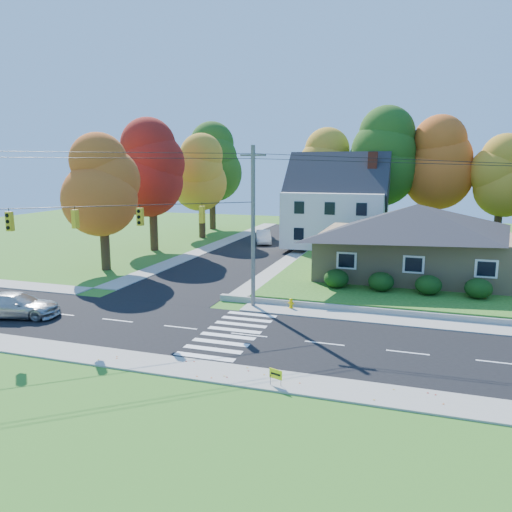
{
  "coord_description": "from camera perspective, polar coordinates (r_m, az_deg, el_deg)",
  "views": [
    {
      "loc": [
        8.12,
        -23.67,
        8.86
      ],
      "look_at": [
        -2.23,
        8.0,
        2.72
      ],
      "focal_mm": 35.0,
      "sensor_mm": 36.0,
      "label": 1
    }
  ],
  "objects": [
    {
      "name": "ground",
      "position": [
        26.55,
        -0.8,
        -9.06
      ],
      "size": [
        120.0,
        120.0,
        0.0
      ],
      "primitive_type": "plane",
      "color": "#3D7923"
    },
    {
      "name": "road_main",
      "position": [
        26.54,
        -0.8,
        -9.04
      ],
      "size": [
        90.0,
        8.0,
        0.02
      ],
      "primitive_type": "cube",
      "color": "black",
      "rests_on": "ground"
    },
    {
      "name": "road_cross",
      "position": [
        52.97,
        0.11,
        0.82
      ],
      "size": [
        8.0,
        44.0,
        0.02
      ],
      "primitive_type": "cube",
      "color": "black",
      "rests_on": "ground"
    },
    {
      "name": "sidewalk_north",
      "position": [
        31.08,
        2.2,
        -6.06
      ],
      "size": [
        90.0,
        2.0,
        0.08
      ],
      "primitive_type": "cube",
      "color": "#9C9A90",
      "rests_on": "ground"
    },
    {
      "name": "sidewalk_south",
      "position": [
        22.19,
        -5.09,
        -13.03
      ],
      "size": [
        90.0,
        2.0,
        0.08
      ],
      "primitive_type": "cube",
      "color": "#9C9A90",
      "rests_on": "ground"
    },
    {
      "name": "lawn",
      "position": [
        45.76,
        23.87,
        -1.32
      ],
      "size": [
        30.0,
        30.0,
        0.5
      ],
      "primitive_type": "cube",
      "color": "#3D7923",
      "rests_on": "ground"
    },
    {
      "name": "ranch_house",
      "position": [
        40.06,
        17.74,
        1.91
      ],
      "size": [
        14.6,
        10.6,
        5.4
      ],
      "color": "tan",
      "rests_on": "lawn"
    },
    {
      "name": "colonial_house",
      "position": [
        52.47,
        9.22,
        5.63
      ],
      "size": [
        10.4,
        8.4,
        9.6
      ],
      "color": "silver",
      "rests_on": "lawn"
    },
    {
      "name": "hedge_row",
      "position": [
        34.36,
        16.6,
        -3.0
      ],
      "size": [
        10.7,
        1.7,
        1.27
      ],
      "color": "#163A10",
      "rests_on": "lawn"
    },
    {
      "name": "traffic_infrastructure",
      "position": [
        26.62,
        -0.19,
        2.42
      ],
      "size": [
        38.1,
        10.66,
        10.0
      ],
      "color": "#666059",
      "rests_on": "ground"
    },
    {
      "name": "tree_lot_0",
      "position": [
        58.56,
        8.26,
        9.79
      ],
      "size": [
        6.72,
        6.72,
        12.51
      ],
      "color": "#3F2A19",
      "rests_on": "lawn"
    },
    {
      "name": "tree_lot_1",
      "position": [
        56.83,
        14.19,
        10.88
      ],
      "size": [
        7.84,
        7.84,
        14.6
      ],
      "color": "#3F2A19",
      "rests_on": "lawn"
    },
    {
      "name": "tree_lot_2",
      "position": [
        57.7,
        20.27,
        9.9
      ],
      "size": [
        7.28,
        7.28,
        13.56
      ],
      "color": "#3F2A19",
      "rests_on": "lawn"
    },
    {
      "name": "tree_lot_3",
      "position": [
        57.23,
        26.28,
        8.17
      ],
      "size": [
        6.16,
        6.16,
        11.47
      ],
      "color": "#3F2A19",
      "rests_on": "lawn"
    },
    {
      "name": "tree_west_0",
      "position": [
        43.66,
        -17.21,
        7.74
      ],
      "size": [
        6.16,
        6.16,
        11.47
      ],
      "color": "#3F2A19",
      "rests_on": "ground"
    },
    {
      "name": "tree_west_1",
      "position": [
        52.61,
        -11.85,
        9.78
      ],
      "size": [
        7.28,
        7.28,
        13.56
      ],
      "color": "#3F2A19",
      "rests_on": "ground"
    },
    {
      "name": "tree_west_2",
      "position": [
        61.09,
        -6.28,
        9.39
      ],
      "size": [
        6.72,
        6.72,
        12.51
      ],
      "color": "#3F2A19",
      "rests_on": "ground"
    },
    {
      "name": "tree_west_3",
      "position": [
        69.21,
        -5.07,
        10.6
      ],
      "size": [
        7.84,
        7.84,
        14.6
      ],
      "color": "#3F2A19",
      "rests_on": "ground"
    },
    {
      "name": "silver_sedan",
      "position": [
        32.54,
        -25.66,
        -5.08
      ],
      "size": [
        5.28,
        3.19,
        1.43
      ],
      "primitive_type": "imported",
      "rotation": [
        0.0,
        0.0,
        1.83
      ],
      "color": "#B1B1B1",
      "rests_on": "road_main"
    },
    {
      "name": "white_car",
      "position": [
        56.57,
        0.86,
        2.2
      ],
      "size": [
        3.0,
        4.74,
        1.47
      ],
      "primitive_type": "imported",
      "rotation": [
        0.0,
        0.0,
        0.35
      ],
      "color": "silver",
      "rests_on": "road_cross"
    },
    {
      "name": "fire_hydrant",
      "position": [
        31.13,
        4.02,
        -5.49
      ],
      "size": [
        0.4,
        0.31,
        0.7
      ],
      "color": "#D4B000",
      "rests_on": "ground"
    },
    {
      "name": "yard_sign",
      "position": [
        20.63,
        2.27,
        -13.37
      ],
      "size": [
        0.58,
        0.22,
        0.75
      ],
      "color": "black",
      "rests_on": "ground"
    }
  ]
}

